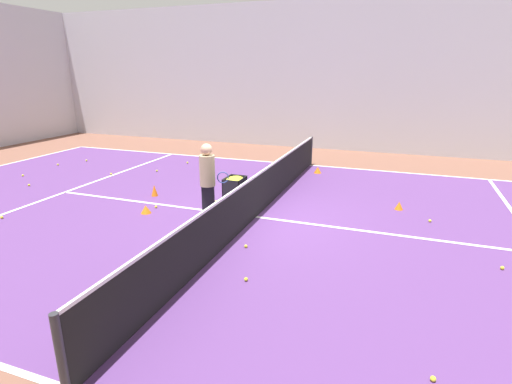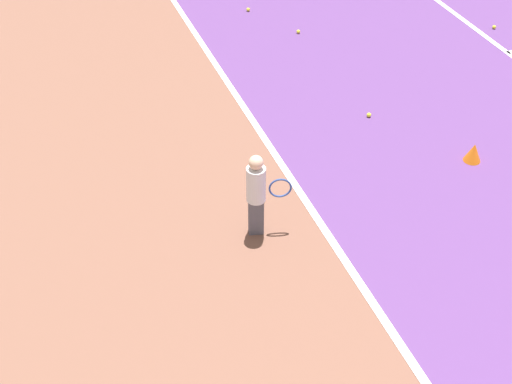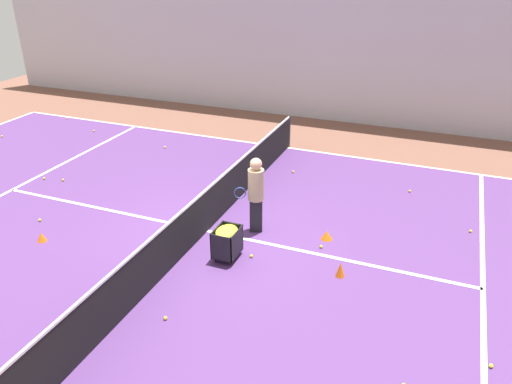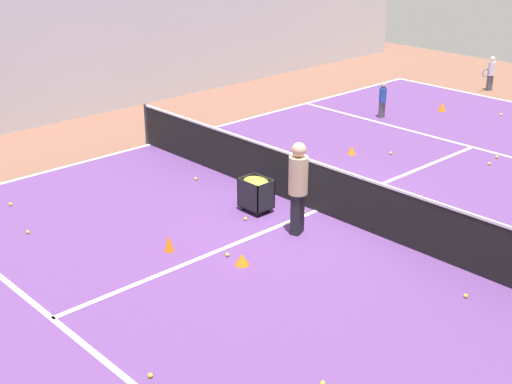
{
  "view_description": "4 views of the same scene",
  "coord_description": "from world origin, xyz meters",
  "px_view_note": "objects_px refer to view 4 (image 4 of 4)",
  "views": [
    {
      "loc": [
        -8.68,
        -3.19,
        3.49
      ],
      "look_at": [
        0.0,
        0.0,
        0.65
      ],
      "focal_mm": 28.0,
      "sensor_mm": 36.0,
      "label": 1
    },
    {
      "loc": [
        9.06,
        -14.11,
        6.0
      ],
      "look_at": [
        2.87,
        -11.83,
        0.64
      ],
      "focal_mm": 50.0,
      "sensor_mm": 36.0,
      "label": 2
    },
    {
      "loc": [
        9.06,
        4.88,
        6.0
      ],
      "look_at": [
        -0.46,
        1.07,
        1.02
      ],
      "focal_mm": 35.0,
      "sensor_mm": 36.0,
      "label": 3
    },
    {
      "loc": [
        -9.06,
        10.21,
        6.0
      ],
      "look_at": [
        0.86,
        0.93,
        0.43
      ],
      "focal_mm": 50.0,
      "sensor_mm": 36.0,
      "label": 4
    }
  ],
  "objects_px": {
    "tennis_net": "(317,186)",
    "player_near_baseline": "(491,71)",
    "coach_at_net": "(298,182)",
    "child_midcourt": "(383,97)",
    "training_cone_0": "(191,146)",
    "training_cone_1": "(242,259)",
    "ball_cart": "(256,188)"
  },
  "relations": [
    {
      "from": "tennis_net",
      "to": "player_near_baseline",
      "type": "bearing_deg",
      "value": -76.36
    },
    {
      "from": "coach_at_net",
      "to": "child_midcourt",
      "type": "relative_size",
      "value": 1.72
    },
    {
      "from": "training_cone_0",
      "to": "training_cone_1",
      "type": "bearing_deg",
      "value": 149.84
    },
    {
      "from": "ball_cart",
      "to": "training_cone_0",
      "type": "relative_size",
      "value": 2.82
    },
    {
      "from": "coach_at_net",
      "to": "tennis_net",
      "type": "bearing_deg",
      "value": 1.74
    },
    {
      "from": "child_midcourt",
      "to": "training_cone_0",
      "type": "distance_m",
      "value": 6.22
    },
    {
      "from": "child_midcourt",
      "to": "training_cone_0",
      "type": "relative_size",
      "value": 4.14
    },
    {
      "from": "child_midcourt",
      "to": "training_cone_0",
      "type": "height_order",
      "value": "child_midcourt"
    },
    {
      "from": "tennis_net",
      "to": "child_midcourt",
      "type": "xyz_separation_m",
      "value": [
        3.35,
        -6.53,
        0.06
      ]
    },
    {
      "from": "ball_cart",
      "to": "training_cone_1",
      "type": "distance_m",
      "value": 2.41
    },
    {
      "from": "coach_at_net",
      "to": "training_cone_1",
      "type": "distance_m",
      "value": 1.93
    },
    {
      "from": "tennis_net",
      "to": "player_near_baseline",
      "type": "xyz_separation_m",
      "value": [
        2.87,
        -11.82,
        0.11
      ]
    },
    {
      "from": "player_near_baseline",
      "to": "ball_cart",
      "type": "bearing_deg",
      "value": 24.24
    },
    {
      "from": "coach_at_net",
      "to": "ball_cart",
      "type": "bearing_deg",
      "value": 62.51
    },
    {
      "from": "player_near_baseline",
      "to": "coach_at_net",
      "type": "relative_size",
      "value": 0.63
    },
    {
      "from": "tennis_net",
      "to": "ball_cart",
      "type": "height_order",
      "value": "tennis_net"
    },
    {
      "from": "training_cone_1",
      "to": "child_midcourt",
      "type": "bearing_deg",
      "value": -66.37
    },
    {
      "from": "player_near_baseline",
      "to": "training_cone_0",
      "type": "bearing_deg",
      "value": 5.15
    },
    {
      "from": "coach_at_net",
      "to": "ball_cart",
      "type": "relative_size",
      "value": 2.52
    },
    {
      "from": "tennis_net",
      "to": "training_cone_1",
      "type": "height_order",
      "value": "tennis_net"
    },
    {
      "from": "training_cone_0",
      "to": "ball_cart",
      "type": "bearing_deg",
      "value": 160.22
    },
    {
      "from": "coach_at_net",
      "to": "training_cone_0",
      "type": "height_order",
      "value": "coach_at_net"
    },
    {
      "from": "player_near_baseline",
      "to": "child_midcourt",
      "type": "distance_m",
      "value": 5.31
    },
    {
      "from": "ball_cart",
      "to": "training_cone_1",
      "type": "xyz_separation_m",
      "value": [
        -1.56,
        1.8,
        -0.41
      ]
    },
    {
      "from": "ball_cart",
      "to": "training_cone_1",
      "type": "relative_size",
      "value": 2.8
    },
    {
      "from": "child_midcourt",
      "to": "training_cone_1",
      "type": "xyz_separation_m",
      "value": [
        -4.05,
        9.25,
        -0.51
      ]
    },
    {
      "from": "ball_cart",
      "to": "training_cone_0",
      "type": "distance_m",
      "value": 4.3
    },
    {
      "from": "tennis_net",
      "to": "training_cone_0",
      "type": "distance_m",
      "value": 4.93
    },
    {
      "from": "coach_at_net",
      "to": "child_midcourt",
      "type": "xyz_separation_m",
      "value": [
        3.8,
        -7.59,
        -0.44
      ]
    },
    {
      "from": "coach_at_net",
      "to": "child_midcourt",
      "type": "bearing_deg",
      "value": 5.04
    },
    {
      "from": "player_near_baseline",
      "to": "training_cone_1",
      "type": "height_order",
      "value": "player_near_baseline"
    },
    {
      "from": "training_cone_1",
      "to": "tennis_net",
      "type": "bearing_deg",
      "value": -75.59
    }
  ]
}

